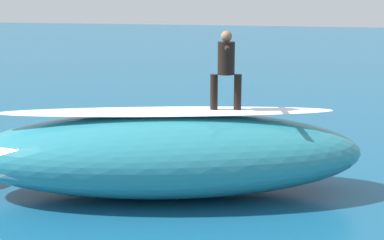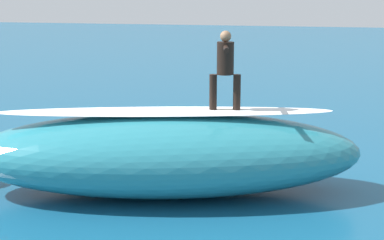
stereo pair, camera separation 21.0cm
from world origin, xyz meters
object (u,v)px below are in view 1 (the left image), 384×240
(surfer_paddling, at_px, (160,154))
(surfboard_paddling, at_px, (164,161))
(surfboard_riding, at_px, (226,111))
(surfer_riding, at_px, (226,64))

(surfer_paddling, bearing_deg, surfboard_paddling, 0.00)
(surfer_paddling, bearing_deg, surfboard_riding, -24.98)
(surfer_riding, distance_m, surfer_paddling, 3.88)
(surfer_riding, bearing_deg, surfer_paddling, -56.64)
(surfboard_riding, relative_size, surfboard_paddling, 0.86)
(surfboard_riding, height_order, surfer_paddling, surfboard_riding)
(surfboard_paddling, bearing_deg, surfboard_riding, -26.17)
(surfboard_riding, relative_size, surfer_paddling, 1.15)
(surfer_riding, xyz_separation_m, surfer_paddling, (2.05, -2.00, -2.63))
(surfer_riding, height_order, surfer_paddling, surfer_riding)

